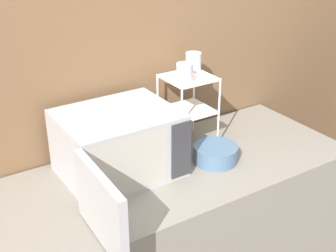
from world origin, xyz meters
name	(u,v)px	position (x,y,z in m)	size (l,w,h in m)	color
wall_back	(126,64)	(0.00, 0.73, 1.30)	(8.00, 0.06, 2.60)	brown
counter	(169,248)	(0.00, 0.35, 0.45)	(1.75, 0.69, 0.90)	gray
microwave	(118,146)	(-0.21, 0.43, 1.05)	(0.54, 0.78, 0.29)	#ADADB2
dish_rack	(188,96)	(0.23, 0.53, 1.15)	(0.23, 0.22, 0.35)	white
glass_front_left	(185,73)	(0.16, 0.47, 1.30)	(0.08, 0.08, 0.09)	silver
glass_back_right	(193,62)	(0.29, 0.59, 1.30)	(0.08, 0.08, 0.09)	silver
bowl	(216,154)	(0.22, 0.30, 0.94)	(0.21, 0.21, 0.08)	slate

